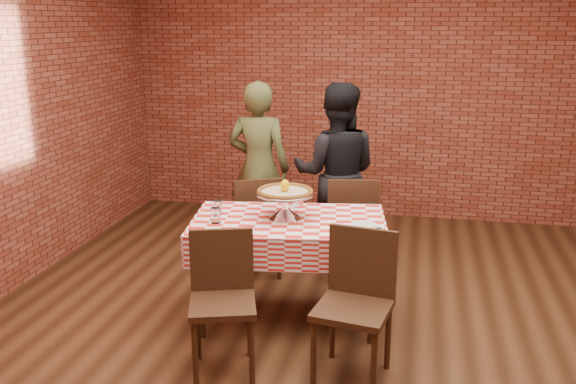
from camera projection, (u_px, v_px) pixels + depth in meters
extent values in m
plane|color=black|center=(350.00, 349.00, 4.11)|extent=(6.00, 6.00, 0.00)
plane|color=maroon|center=(386.00, 84.00, 6.55)|extent=(5.50, 0.00, 5.50)
cube|color=#412713|center=(289.00, 270.00, 4.44)|extent=(1.42, 0.98, 0.75)
cylinder|color=beige|center=(285.00, 192.00, 4.31)|extent=(0.53, 0.53, 0.03)
ellipsoid|color=yellow|center=(285.00, 186.00, 4.29)|extent=(0.09, 0.09, 0.08)
cylinder|color=white|center=(216.00, 215.00, 4.25)|extent=(0.08, 0.08, 0.11)
cylinder|color=white|center=(217.00, 208.00, 4.42)|extent=(0.08, 0.08, 0.11)
cylinder|color=white|center=(363.00, 225.00, 4.19)|extent=(0.20, 0.20, 0.01)
cube|color=white|center=(378.00, 228.00, 4.13)|extent=(0.06, 0.05, 0.00)
cube|color=white|center=(380.00, 228.00, 4.14)|extent=(0.06, 0.05, 0.00)
cube|color=silver|center=(296.00, 198.00, 4.62)|extent=(0.12, 0.11, 0.13)
imported|color=#4B502A|center=(259.00, 168.00, 5.69)|extent=(0.59, 0.40, 1.58)
imported|color=black|center=(336.00, 173.00, 5.46)|extent=(0.81, 0.65, 1.59)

